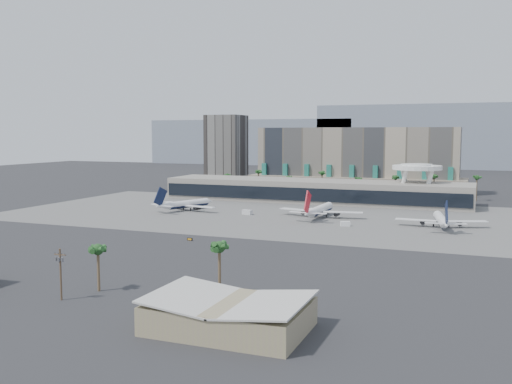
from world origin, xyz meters
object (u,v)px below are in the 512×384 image
(utility_pole, at_px, (60,270))
(service_vehicle_a, at_px, (247,212))
(airliner_right, at_px, (441,219))
(taxiway_sign, at_px, (190,239))
(airliner_left, at_px, (186,204))
(airliner_centre, at_px, (319,210))
(service_vehicle_b, at_px, (345,224))

(utility_pole, bearing_deg, service_vehicle_a, 95.19)
(airliner_right, relative_size, taxiway_sign, 17.69)
(airliner_left, distance_m, taxiway_sign, 80.81)
(airliner_centre, bearing_deg, airliner_right, -6.94)
(service_vehicle_a, bearing_deg, airliner_left, -172.74)
(utility_pole, xyz_separation_m, airliner_centre, (21.10, 147.32, -3.60))
(airliner_centre, bearing_deg, airliner_left, -176.73)
(airliner_left, height_order, service_vehicle_a, airliner_left)
(airliner_centre, relative_size, service_vehicle_b, 10.57)
(airliner_left, xyz_separation_m, service_vehicle_b, (84.47, -18.80, -2.27))
(service_vehicle_a, bearing_deg, utility_pole, -73.59)
(airliner_left, xyz_separation_m, airliner_right, (121.49, -7.58, 0.02))
(utility_pole, distance_m, taxiway_sign, 76.52)
(airliner_left, relative_size, airliner_centre, 0.87)
(service_vehicle_a, bearing_deg, airliner_right, 7.82)
(utility_pole, xyz_separation_m, airliner_right, (74.50, 138.62, -3.86))
(airliner_centre, xyz_separation_m, airliner_right, (53.39, -8.71, -0.27))
(service_vehicle_a, bearing_deg, service_vehicle_b, -6.80)
(airliner_left, bearing_deg, airliner_centre, 22.43)
(taxiway_sign, bearing_deg, airliner_left, 122.76)
(airliner_left, bearing_deg, airliner_right, 17.91)
(utility_pole, xyz_separation_m, service_vehicle_b, (37.48, 127.39, -6.15))
(airliner_centre, bearing_deg, service_vehicle_a, -171.86)
(airliner_right, bearing_deg, airliner_left, 166.74)
(airliner_right, bearing_deg, airliner_centre, 161.05)
(airliner_left, distance_m, service_vehicle_b, 86.57)
(utility_pole, distance_m, service_vehicle_b, 132.94)
(airliner_left, xyz_separation_m, taxiway_sign, (39.71, -70.32, -2.78))
(airliner_left, bearing_deg, taxiway_sign, -39.06)
(airliner_left, bearing_deg, service_vehicle_a, 17.51)
(airliner_centre, bearing_deg, utility_pole, -95.83)
(taxiway_sign, bearing_deg, utility_pole, -81.22)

